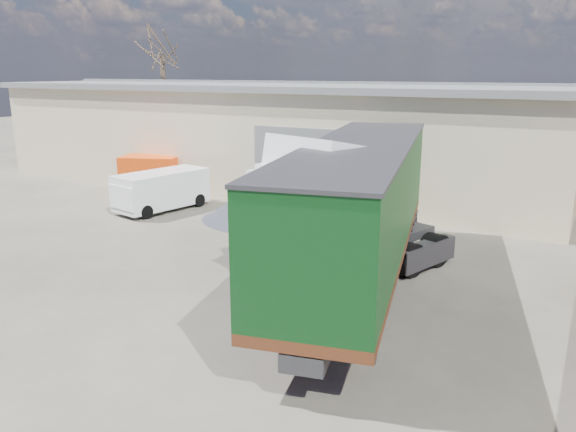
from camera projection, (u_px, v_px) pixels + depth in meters
The scene contains 8 objects.
ground at pixel (186, 292), 15.57m from camera, with size 120.00×120.00×0.00m, color #2A2622.
warehouse at pixel (283, 132), 31.25m from camera, with size 30.60×12.60×5.42m.
bare_tree at pixel (161, 42), 38.97m from camera, with size 4.00×4.00×9.60m.
tractor_unit at pixel (334, 224), 15.59m from camera, with size 4.36×6.82×4.37m.
box_trailer at pixel (360, 201), 15.26m from camera, with size 5.34×12.65×4.11m.
panel_van at pixel (159, 191), 24.43m from camera, with size 2.46×4.40×1.70m.
orange_skip at pixel (152, 177), 28.01m from camera, with size 3.46×2.83×1.87m.
gravel_heap at pixel (253, 209), 22.89m from camera, with size 5.96×5.96×1.00m.
Camera 1 is at (9.54, -11.33, 5.96)m, focal length 35.00 mm.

